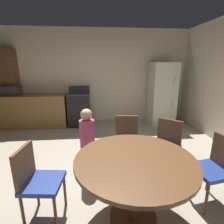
{
  "coord_description": "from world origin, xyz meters",
  "views": [
    {
      "loc": [
        0.01,
        -2.22,
        1.69
      ],
      "look_at": [
        0.32,
        1.12,
        0.77
      ],
      "focal_mm": 27.48,
      "sensor_mm": 36.0,
      "label": 1
    }
  ],
  "objects_px": {
    "dining_table": "(135,171)",
    "chair_east": "(216,166)",
    "chair_north": "(127,139)",
    "chair_west": "(37,179)",
    "chair_northeast": "(166,144)",
    "person_child": "(87,142)",
    "refrigerator": "(162,94)",
    "microwave": "(11,90)",
    "oven_range": "(79,109)"
  },
  "relations": [
    {
      "from": "chair_west",
      "to": "chair_east",
      "type": "height_order",
      "value": "same"
    },
    {
      "from": "microwave",
      "to": "dining_table",
      "type": "xyz_separation_m",
      "value": [
        2.66,
        -3.28,
        -0.42
      ]
    },
    {
      "from": "refrigerator",
      "to": "microwave",
      "type": "relative_size",
      "value": 4.0
    },
    {
      "from": "dining_table",
      "to": "chair_east",
      "type": "xyz_separation_m",
      "value": [
        1.04,
        0.16,
        -0.11
      ]
    },
    {
      "from": "oven_range",
      "to": "person_child",
      "type": "xyz_separation_m",
      "value": [
        0.34,
        -2.46,
        0.11
      ]
    },
    {
      "from": "chair_west",
      "to": "oven_range",
      "type": "bearing_deg",
      "value": 93.19
    },
    {
      "from": "person_child",
      "to": "chair_east",
      "type": "bearing_deg",
      "value": 34.41
    },
    {
      "from": "dining_table",
      "to": "chair_north",
      "type": "height_order",
      "value": "chair_north"
    },
    {
      "from": "refrigerator",
      "to": "dining_table",
      "type": "bearing_deg",
      "value": -115.17
    },
    {
      "from": "chair_east",
      "to": "person_child",
      "type": "bearing_deg",
      "value": -31.6
    },
    {
      "from": "dining_table",
      "to": "chair_northeast",
      "type": "relative_size",
      "value": 1.45
    },
    {
      "from": "microwave",
      "to": "chair_west",
      "type": "height_order",
      "value": "microwave"
    },
    {
      "from": "microwave",
      "to": "chair_north",
      "type": "relative_size",
      "value": 0.51
    },
    {
      "from": "chair_west",
      "to": "person_child",
      "type": "height_order",
      "value": "person_child"
    },
    {
      "from": "chair_northeast",
      "to": "microwave",
      "type": "bearing_deg",
      "value": -85.97
    },
    {
      "from": "microwave",
      "to": "chair_northeast",
      "type": "xyz_separation_m",
      "value": [
        3.34,
        -2.48,
        -0.53
      ]
    },
    {
      "from": "chair_east",
      "to": "chair_northeast",
      "type": "height_order",
      "value": "same"
    },
    {
      "from": "chair_north",
      "to": "chair_northeast",
      "type": "bearing_deg",
      "value": 72.74
    },
    {
      "from": "person_child",
      "to": "microwave",
      "type": "bearing_deg",
      "value": -172.02
    },
    {
      "from": "microwave",
      "to": "dining_table",
      "type": "relative_size",
      "value": 0.35
    },
    {
      "from": "dining_table",
      "to": "chair_west",
      "type": "distance_m",
      "value": 1.06
    },
    {
      "from": "chair_west",
      "to": "person_child",
      "type": "bearing_deg",
      "value": 60.06
    },
    {
      "from": "chair_west",
      "to": "dining_table",
      "type": "bearing_deg",
      "value": 0.0
    },
    {
      "from": "chair_west",
      "to": "chair_east",
      "type": "bearing_deg",
      "value": 7.6
    },
    {
      "from": "chair_north",
      "to": "person_child",
      "type": "bearing_deg",
      "value": -64.44
    },
    {
      "from": "refrigerator",
      "to": "chair_north",
      "type": "xyz_separation_m",
      "value": [
        -1.41,
        -2.18,
        -0.38
      ]
    },
    {
      "from": "chair_northeast",
      "to": "person_child",
      "type": "xyz_separation_m",
      "value": [
        -1.22,
        0.02,
        0.08
      ]
    },
    {
      "from": "microwave",
      "to": "chair_northeast",
      "type": "distance_m",
      "value": 4.19
    },
    {
      "from": "chair_east",
      "to": "microwave",
      "type": "bearing_deg",
      "value": -48.98
    },
    {
      "from": "dining_table",
      "to": "person_child",
      "type": "relative_size",
      "value": 1.16
    },
    {
      "from": "chair_west",
      "to": "chair_east",
      "type": "xyz_separation_m",
      "value": [
        2.09,
        0.05,
        0.0
      ]
    },
    {
      "from": "oven_range",
      "to": "chair_northeast",
      "type": "distance_m",
      "value": 2.93
    },
    {
      "from": "microwave",
      "to": "chair_north",
      "type": "xyz_separation_m",
      "value": [
        2.77,
        -2.23,
        -0.53
      ]
    },
    {
      "from": "oven_range",
      "to": "chair_northeast",
      "type": "relative_size",
      "value": 1.26
    },
    {
      "from": "chair_east",
      "to": "chair_northeast",
      "type": "bearing_deg",
      "value": -69.72
    },
    {
      "from": "chair_east",
      "to": "chair_north",
      "type": "distance_m",
      "value": 1.29
    },
    {
      "from": "oven_range",
      "to": "chair_east",
      "type": "height_order",
      "value": "oven_range"
    },
    {
      "from": "chair_west",
      "to": "chair_northeast",
      "type": "height_order",
      "value": "same"
    },
    {
      "from": "refrigerator",
      "to": "chair_northeast",
      "type": "height_order",
      "value": "refrigerator"
    },
    {
      "from": "oven_range",
      "to": "chair_east",
      "type": "xyz_separation_m",
      "value": [
        1.92,
        -3.12,
        0.03
      ]
    },
    {
      "from": "microwave",
      "to": "dining_table",
      "type": "bearing_deg",
      "value": -50.99
    },
    {
      "from": "chair_east",
      "to": "person_child",
      "type": "relative_size",
      "value": 0.8
    },
    {
      "from": "oven_range",
      "to": "chair_north",
      "type": "relative_size",
      "value": 1.26
    },
    {
      "from": "refrigerator",
      "to": "chair_west",
      "type": "relative_size",
      "value": 2.02
    },
    {
      "from": "dining_table",
      "to": "person_child",
      "type": "xyz_separation_m",
      "value": [
        -0.53,
        0.82,
        -0.03
      ]
    },
    {
      "from": "microwave",
      "to": "person_child",
      "type": "relative_size",
      "value": 0.4
    },
    {
      "from": "microwave",
      "to": "chair_east",
      "type": "height_order",
      "value": "microwave"
    },
    {
      "from": "dining_table",
      "to": "chair_northeast",
      "type": "xyz_separation_m",
      "value": [
        0.69,
        0.8,
        -0.11
      ]
    },
    {
      "from": "refrigerator",
      "to": "chair_north",
      "type": "distance_m",
      "value": 2.62
    },
    {
      "from": "refrigerator",
      "to": "chair_northeast",
      "type": "bearing_deg",
      "value": -108.89
    }
  ]
}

